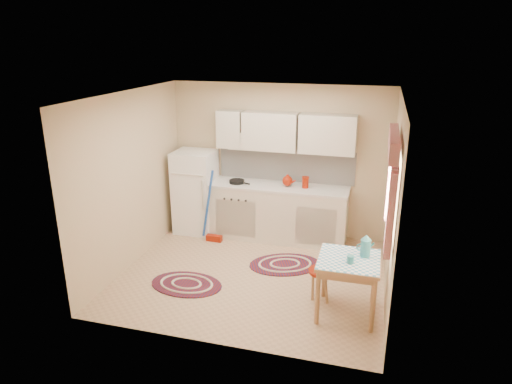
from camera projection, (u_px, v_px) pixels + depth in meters
The scene contains 14 objects.
room_shell at pixel (268, 162), 6.12m from camera, with size 3.64×3.60×2.52m.
fridge at pixel (196, 192), 7.71m from camera, with size 0.65×0.60×1.40m, color white.
broom at pixel (213, 207), 7.31m from camera, with size 0.28×0.12×1.20m, color #1C4DB1, non-canonical shape.
base_cabinets at pixel (277, 213), 7.49m from camera, with size 2.25×0.60×0.88m, color beige.
countertop at pixel (278, 187), 7.34m from camera, with size 2.27×0.62×0.04m, color silver.
frying_pan at pixel (237, 182), 7.45m from camera, with size 0.25×0.25×0.05m, color black.
red_kettle at pixel (287, 181), 7.26m from camera, with size 0.18×0.16×0.18m, color #8F1805, non-canonical shape.
red_canister at pixel (305, 183), 7.19m from camera, with size 0.10×0.10×0.16m, color #8F1805.
table at pixel (347, 287), 5.44m from camera, with size 0.72×0.72×0.72m, color tan.
stool at pixel (321, 285), 5.76m from camera, with size 0.34×0.34×0.42m, color #8F1805.
coffee_pot at pixel (366, 245), 5.34m from camera, with size 0.15×0.13×0.29m, color teal, non-canonical shape.
mug at pixel (350, 260), 5.21m from camera, with size 0.08×0.08×0.10m, color teal.
rug_center at pixel (285, 264), 6.71m from camera, with size 1.05×0.70×0.02m, color maroon, non-canonical shape.
rug_left at pixel (186, 284), 6.17m from camera, with size 0.99×0.66×0.02m, color maroon, non-canonical shape.
Camera 1 is at (1.56, -5.52, 3.18)m, focal length 32.00 mm.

